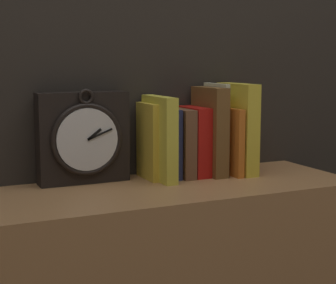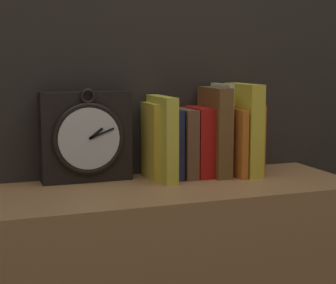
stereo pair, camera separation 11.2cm
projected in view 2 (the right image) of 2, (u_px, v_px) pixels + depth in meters
name	position (u px, v px, depth m)	size (l,w,h in m)	color
wall_back	(143.00, 35.00, 1.47)	(6.00, 0.05, 2.60)	#2D2823
clock	(86.00, 137.00, 1.38)	(0.22, 0.07, 0.23)	black
book_slot0_yellow	(150.00, 141.00, 1.42)	(0.02, 0.11, 0.19)	gold
book_slot1_yellow	(162.00, 138.00, 1.40)	(0.03, 0.16, 0.21)	yellow
book_slot2_navy	(171.00, 143.00, 1.44)	(0.03, 0.12, 0.18)	navy
book_slot3_brown	(185.00, 143.00, 1.44)	(0.03, 0.12, 0.18)	brown
book_slot4_red	(199.00, 142.00, 1.46)	(0.04, 0.12, 0.18)	red
book_slot5_brown	(214.00, 132.00, 1.46)	(0.04, 0.14, 0.23)	brown
book_slot6_cream	(222.00, 129.00, 1.48)	(0.01, 0.12, 0.24)	beige
book_slot7_orange	(232.00, 141.00, 1.47)	(0.02, 0.16, 0.18)	orange
book_slot8_yellow	(243.00, 129.00, 1.48)	(0.04, 0.16, 0.24)	yellow
book_slot9_orange	(251.00, 138.00, 1.51)	(0.02, 0.13, 0.18)	orange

